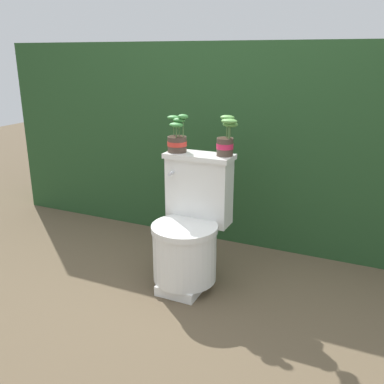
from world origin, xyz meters
TOP-DOWN VIEW (x-y plane):
  - ground_plane at (0.00, 0.00)m, footprint 12.00×12.00m
  - hedge_backdrop at (0.00, 1.02)m, footprint 4.05×0.60m
  - toilet at (-0.05, 0.02)m, footprint 0.43×0.51m
  - potted_plant_left at (-0.20, 0.16)m, footprint 0.15×0.12m
  - potted_plant_midleft at (0.12, 0.19)m, footprint 0.13×0.11m

SIDE VIEW (x-z plane):
  - ground_plane at x=0.00m, z-range 0.00..0.00m
  - toilet at x=-0.05m, z-range -0.06..0.75m
  - hedge_backdrop at x=0.00m, z-range 0.00..1.48m
  - potted_plant_left at x=-0.20m, z-range 0.77..1.01m
  - potted_plant_midleft at x=0.12m, z-range 0.78..1.03m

